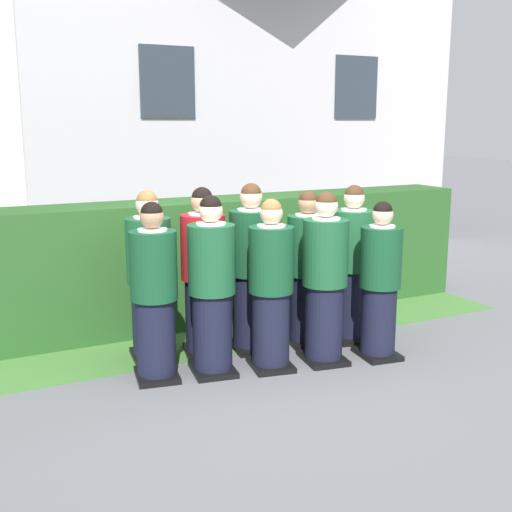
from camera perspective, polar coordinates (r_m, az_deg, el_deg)
ground_plane at (r=6.41m, az=1.16°, el=-9.70°), size 60.00×60.00×0.00m
student_front_row_0 at (r=5.97m, az=-8.92°, el=-3.51°), size 0.46×0.55×1.65m
student_front_row_1 at (r=6.04m, az=-3.90°, el=-3.01°), size 0.46×0.54×1.69m
student_front_row_2 at (r=6.16m, az=1.32°, el=-2.92°), size 0.46×0.55×1.64m
student_front_row_3 at (r=6.35m, az=6.06°, el=-2.30°), size 0.46×0.56×1.69m
student_front_row_4 at (r=6.57m, az=10.83°, el=-2.46°), size 0.42×0.50×1.58m
student_rear_row_0 at (r=6.49m, az=-9.33°, el=-2.08°), size 0.45×0.53×1.70m
student_in_red_blazer at (r=6.54m, az=-4.65°, el=-1.77°), size 0.50×0.57×1.71m
student_rear_row_2 at (r=6.66m, az=-0.42°, el=-1.37°), size 0.46×0.57×1.74m
student_rear_row_3 at (r=6.86m, az=4.51°, el=-1.42°), size 0.47×0.56×1.65m
student_rear_row_4 at (r=7.05m, az=8.44°, el=-0.98°), size 0.46×0.56×1.69m
hedge at (r=7.68m, az=-4.84°, el=-0.44°), size 7.05×0.70×1.45m
school_building_main at (r=13.34m, az=-3.53°, el=17.44°), size 8.46×4.63×7.15m
lawn_strip at (r=7.17m, az=-2.29°, el=-7.30°), size 7.05×0.90×0.01m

